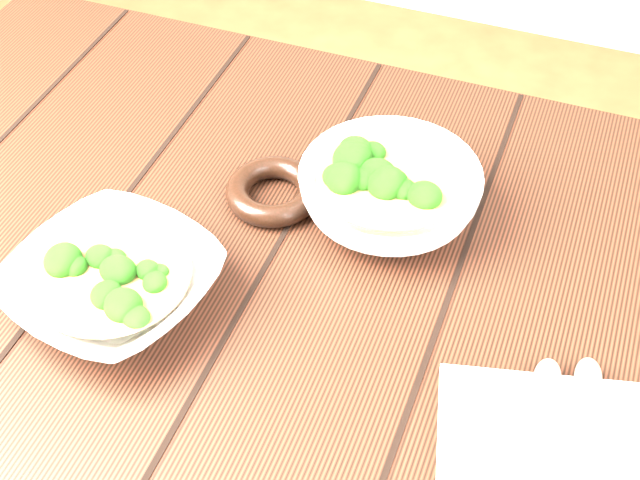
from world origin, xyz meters
TOP-DOWN VIEW (x-y plane):
  - table at (0.00, 0.00)m, footprint 1.20×0.80m
  - soup_bowl_front at (-0.15, -0.11)m, footprint 0.25×0.25m
  - soup_bowl_back at (0.08, 0.11)m, footprint 0.25×0.25m
  - trivet at (-0.05, 0.09)m, footprint 0.15×0.15m
  - napkin at (0.32, -0.14)m, footprint 0.24×0.21m
  - spoon_left at (0.30, -0.09)m, footprint 0.03×0.17m
  - spoon_right at (0.34, -0.08)m, footprint 0.03×0.17m

SIDE VIEW (x-z plane):
  - table at x=0.00m, z-range 0.26..1.01m
  - napkin at x=0.32m, z-range 0.75..0.76m
  - trivet at x=-0.05m, z-range 0.75..0.78m
  - spoon_left at x=0.30m, z-range 0.76..0.77m
  - spoon_right at x=0.34m, z-range 0.76..0.77m
  - soup_bowl_front at x=-0.15m, z-range 0.75..0.81m
  - soup_bowl_back at x=0.08m, z-range 0.75..0.82m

